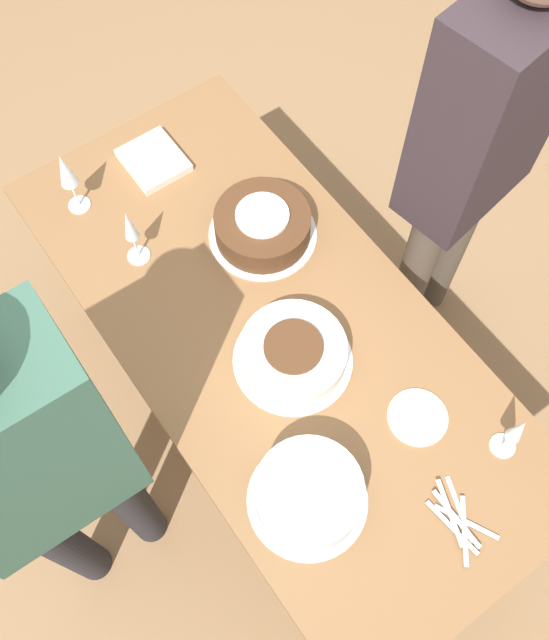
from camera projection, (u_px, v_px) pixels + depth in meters
ground_plane at (274, 414)px, 2.67m from camera, size 12.00×12.00×0.00m
dining_table at (274, 344)px, 2.09m from camera, size 1.78×0.81×0.75m
cake_center_white at (293, 354)px, 1.92m from camera, size 0.33×0.33×0.10m
cake_front_chocolate at (263, 226)px, 2.09m from camera, size 0.32×0.32×0.11m
cake_back_decorated at (308, 495)px, 1.73m from camera, size 0.30×0.30×0.12m
wine_glass_near at (130, 229)px, 1.97m from camera, size 0.07×0.07×0.22m
wine_glass_far at (66, 173)px, 2.04m from camera, size 0.07×0.07×0.23m
wine_glass_extra at (516, 432)px, 1.74m from camera, size 0.07×0.07×0.19m
dessert_plate_left at (418, 417)px, 1.88m from camera, size 0.16×0.16×0.01m
fork_pile at (458, 520)px, 1.76m from camera, size 0.20×0.12×0.02m
napkin_stack at (154, 160)px, 2.24m from camera, size 0.20×0.17×0.03m
person_cutting at (477, 145)px, 1.95m from camera, size 0.28×0.43×1.68m
person_watching at (35, 470)px, 1.55m from camera, size 0.23×0.40×1.69m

